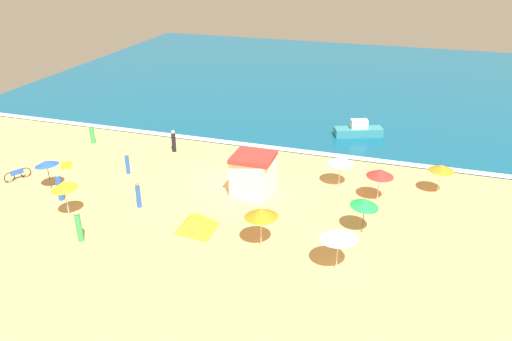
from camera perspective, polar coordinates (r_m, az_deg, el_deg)
ground_plane at (r=33.67m, az=-3.08°, el=-1.21°), size 60.00×60.00×0.00m
ocean_water at (r=59.06m, az=6.64°, el=10.53°), size 60.00×44.00×0.10m
wave_breaker_foam at (r=39.04m, az=0.16°, el=2.88°), size 57.00×0.70×0.01m
lifeguard_cabana at (r=31.51m, az=-0.31°, el=-0.38°), size 2.59×2.55×2.67m
beach_umbrella_0 at (r=27.70m, az=12.48°, el=-3.66°), size 2.08×2.06×2.20m
beach_umbrella_1 at (r=25.81m, az=0.60°, el=-4.91°), size 2.44×2.43×2.32m
beach_umbrella_2 at (r=32.70m, az=9.77°, el=1.16°), size 2.38×2.37×2.08m
beach_umbrella_3 at (r=34.65m, az=-23.07°, el=0.81°), size 1.90×1.88×2.08m
beach_umbrella_4 at (r=24.41m, az=9.56°, el=-7.31°), size 2.69×2.68×2.33m
beach_umbrella_5 at (r=31.23m, az=14.18°, el=-0.27°), size 2.26×2.26×2.19m
beach_umbrella_6 at (r=30.55m, az=-21.34°, el=-1.61°), size 2.13×2.12×2.38m
beach_umbrella_7 at (r=33.33m, az=20.68°, el=0.28°), size 2.10×2.10×2.04m
beach_tent at (r=28.26m, az=-6.85°, el=-5.77°), size 3.00×3.01×1.04m
parked_bicycle at (r=37.42m, az=-25.86°, el=-0.40°), size 0.89×1.65×0.76m
beachgoer_0 at (r=33.25m, az=-21.75°, el=-1.86°), size 0.50×0.50×1.81m
beachgoer_1 at (r=41.70m, az=-18.41°, el=3.95°), size 0.51×0.51×1.56m
beachgoer_2 at (r=38.46m, az=-9.50°, el=3.34°), size 0.46×0.46×1.74m
beachgoer_3 at (r=28.46m, az=-19.80°, el=-6.11°), size 0.43×0.43×1.88m
beachgoer_4 at (r=30.94m, az=-13.44°, el=-2.85°), size 0.41×0.41×1.64m
beachgoer_5 at (r=35.49m, az=-14.66°, el=0.85°), size 0.32×0.32×1.62m
beach_towel_0 at (r=38.46m, az=-21.08°, el=0.56°), size 1.35×1.51×0.01m
beach_towel_1 at (r=28.08m, az=9.56°, el=-7.43°), size 1.25×0.67×0.01m
small_boat_0 at (r=41.77m, az=11.76°, el=4.56°), size 4.10×2.57×1.40m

